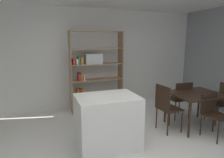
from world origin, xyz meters
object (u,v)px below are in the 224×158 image
dining_chair_window_side (222,100)px  dining_chair_near (213,111)px  dining_chair_far (181,97)px  dining_table (196,97)px  dining_chair_island_side (166,104)px  kitchen_island (107,121)px  open_bookshelf (93,69)px

dining_chair_window_side → dining_chair_near: bearing=-50.6°
dining_chair_far → dining_table: bearing=91.9°
dining_chair_far → dining_chair_near: dining_chair_far is taller
dining_chair_far → dining_chair_near: size_ratio=1.06×
dining_chair_island_side → dining_chair_near: (0.75, -0.48, -0.07)m
kitchen_island → dining_chair_island_side: 1.32m
dining_chair_island_side → dining_table: bearing=-92.7°
dining_chair_near → open_bookshelf: bearing=123.4°
dining_chair_near → dining_chair_island_side: bearing=142.0°
kitchen_island → dining_chair_near: (2.06, -0.33, 0.05)m
kitchen_island → dining_table: kitchen_island is taller
open_bookshelf → dining_chair_island_side: size_ratio=2.15×
open_bookshelf → dining_chair_island_side: (1.06, -1.77, -0.54)m
dining_table → dining_chair_island_side: bearing=-179.6°
dining_chair_far → dining_chair_island_side: (-0.76, -0.49, 0.04)m
dining_chair_island_side → dining_chair_window_side: bearing=-93.4°
dining_chair_near → dining_chair_far: bearing=84.2°
open_bookshelf → dining_table: bearing=-44.1°
dining_chair_island_side → dining_chair_window_side: 1.52m
dining_table → dining_chair_window_side: 0.77m
open_bookshelf → dining_chair_island_side: 2.13m
dining_table → dining_chair_window_side: dining_chair_window_side is taller
dining_chair_far → dining_chair_island_side: bearing=34.3°
kitchen_island → dining_chair_far: kitchen_island is taller
open_bookshelf → kitchen_island: bearing=-97.4°
dining_chair_far → dining_chair_near: (-0.01, -0.97, -0.03)m
dining_table → dining_chair_near: dining_chair_near is taller
kitchen_island → dining_table: 2.09m
kitchen_island → open_bookshelf: size_ratio=0.50×
dining_chair_window_side → open_bookshelf: bearing=-116.9°
open_bookshelf → dining_chair_window_side: (2.58, -1.78, -0.59)m
open_bookshelf → dining_chair_island_side: open_bookshelf is taller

